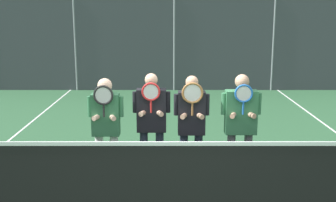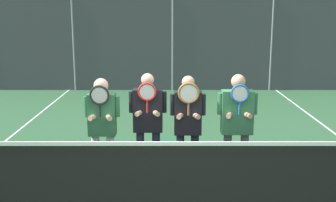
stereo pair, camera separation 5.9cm
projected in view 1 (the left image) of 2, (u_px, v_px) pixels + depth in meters
name	position (u px, v px, depth m)	size (l,w,h in m)	color
hill_distant	(168.00, 34.00, 51.29)	(103.67, 57.59, 20.16)	gray
clubhouse_building	(205.00, 27.00, 21.07)	(18.61, 5.50, 3.90)	beige
fence_back	(172.00, 44.00, 14.60)	(20.71, 0.06, 3.25)	gray
tennis_net	(181.00, 174.00, 5.94)	(9.90, 0.09, 1.08)	gray
court_line_left_sideline	(4.00, 143.00, 8.96)	(0.05, 16.00, 0.01)	white
player_leftmost	(104.00, 122.00, 6.61)	(0.57, 0.34, 1.74)	white
player_center_left	(150.00, 119.00, 6.73)	(0.60, 0.34, 1.80)	#232838
player_center_right	(189.00, 122.00, 6.61)	(0.56, 0.34, 1.78)	#232838
player_rightmost	(239.00, 120.00, 6.59)	(0.63, 0.34, 1.81)	#56565B
car_far_left	(14.00, 56.00, 17.08)	(4.68, 1.92, 1.89)	slate
car_left_of_center	(141.00, 55.00, 17.41)	(4.53, 2.01, 1.87)	maroon
car_center	(256.00, 55.00, 17.48)	(4.08, 1.99, 1.88)	navy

